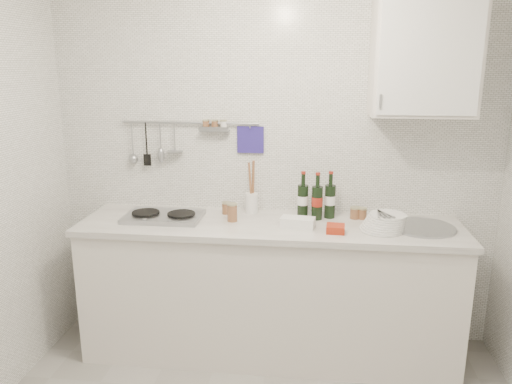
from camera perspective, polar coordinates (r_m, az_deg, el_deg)
back_wall at (r=3.41m, az=2.07°, el=3.32°), size 3.00×0.02×2.50m
counter at (r=3.39m, az=1.62°, el=-11.37°), size 2.44×0.64×0.96m
wall_rail at (r=3.45m, az=-7.93°, el=6.28°), size 0.98×0.09×0.34m
wall_cabinet at (r=3.21m, az=18.65°, el=14.47°), size 0.60×0.38×0.70m
plate_stack_hob at (r=3.33m, az=-11.99°, el=-2.91°), size 0.24×0.24×0.02m
plate_stack_sink at (r=3.15m, az=14.48°, el=-3.37°), size 0.28×0.27×0.11m
wine_bottles at (r=3.28m, az=6.96°, el=-0.39°), size 0.25×0.12×0.31m
butter_dish at (r=3.12m, az=4.79°, el=-3.48°), size 0.22×0.13×0.06m
strawberry_punnet at (r=3.05m, az=9.08°, el=-4.17°), size 0.11×0.11×0.05m
utensil_crock at (r=3.40m, az=-0.50°, el=-0.93°), size 0.09×0.09×0.36m
jar_a at (r=3.38m, az=-3.44°, el=-1.82°), size 0.06×0.06×0.08m
jar_b at (r=3.34m, az=12.07°, el=-2.39°), size 0.06×0.06×0.08m
jar_c at (r=3.34m, az=11.26°, el=-2.33°), size 0.07×0.07×0.08m
jar_d at (r=3.22m, az=-2.73°, el=-2.33°), size 0.07×0.07×0.12m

